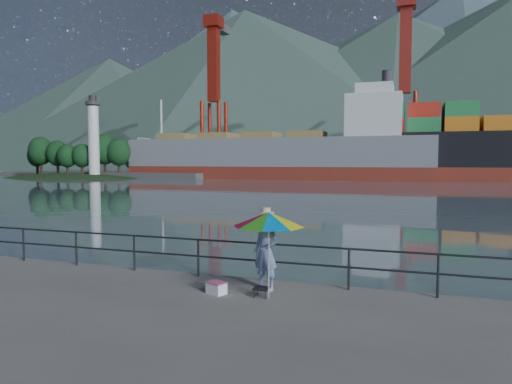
% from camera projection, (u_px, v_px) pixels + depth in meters
% --- Properties ---
extents(ground, '(24.00, 11.00, 0.50)m').
position_uv_depth(ground, '(10.00, 360.00, 7.71)').
color(ground, slate).
rests_on(ground, ground).
extents(harbor_water, '(500.00, 280.00, 0.00)m').
position_uv_depth(harbor_water, '(387.00, 171.00, 133.84)').
color(harbor_water, slate).
rests_on(harbor_water, ground).
extents(far_dock, '(200.00, 40.00, 0.40)m').
position_uv_depth(far_dock, '(428.00, 175.00, 95.68)').
color(far_dock, '#514F4C').
rests_on(far_dock, ground).
extents(guardrail, '(22.00, 0.06, 1.03)m').
position_uv_depth(guardrail, '(165.00, 255.00, 12.57)').
color(guardrail, '#2D3033').
rests_on(guardrail, ground).
extents(mountains, '(600.00, 332.80, 80.00)m').
position_uv_depth(mountains, '(493.00, 83.00, 192.41)').
color(mountains, '#385147').
rests_on(mountains, ground).
extents(lighthouse_islet, '(48.00, 26.40, 19.20)m').
position_uv_depth(lighthouse_islet, '(72.00, 175.00, 87.14)').
color(lighthouse_islet, '#263F1E').
rests_on(lighthouse_islet, ground).
extents(fisherman, '(0.78, 0.64, 1.85)m').
position_uv_depth(fisherman, '(266.00, 252.00, 10.95)').
color(fisherman, '#1C3D9C').
rests_on(fisherman, ground).
extents(beach_umbrella, '(1.81, 1.81, 1.98)m').
position_uv_depth(beach_umbrella, '(269.00, 219.00, 10.19)').
color(beach_umbrella, white).
rests_on(beach_umbrella, ground).
extents(folding_stool, '(0.34, 0.34, 0.22)m').
position_uv_depth(folding_stool, '(262.00, 292.00, 10.43)').
color(folding_stool, black).
rests_on(folding_stool, ground).
extents(cooler_bag, '(0.52, 0.44, 0.25)m').
position_uv_depth(cooler_bag, '(216.00, 288.00, 10.68)').
color(cooler_bag, white).
rests_on(cooler_bag, ground).
extents(fishing_rod, '(0.19, 1.86, 1.31)m').
position_uv_depth(fishing_rod, '(267.00, 279.00, 12.00)').
color(fishing_rod, black).
rests_on(fishing_rod, ground).
extents(bulk_carrier, '(55.19, 9.55, 14.50)m').
position_uv_depth(bulk_carrier, '(284.00, 155.00, 82.30)').
color(bulk_carrier, maroon).
rests_on(bulk_carrier, ground).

